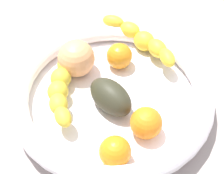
# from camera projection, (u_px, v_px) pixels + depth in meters

# --- Properties ---
(kitchen_counter) EXTENTS (1.20, 1.20, 0.03)m
(kitchen_counter) POSITION_uv_depth(u_px,v_px,m) (112.00, 108.00, 0.64)
(kitchen_counter) COLOR #A39591
(kitchen_counter) RESTS_ON ground
(fruit_bowl) EXTENTS (0.37, 0.37, 0.05)m
(fruit_bowl) POSITION_uv_depth(u_px,v_px,m) (112.00, 95.00, 0.61)
(fruit_bowl) COLOR white
(fruit_bowl) RESTS_ON kitchen_counter
(banana_draped_left) EXTENTS (0.17, 0.13, 0.04)m
(banana_draped_left) POSITION_uv_depth(u_px,v_px,m) (63.00, 83.00, 0.61)
(banana_draped_left) COLOR yellow
(banana_draped_left) RESTS_ON fruit_bowl
(banana_draped_right) EXTENTS (0.21, 0.08, 0.05)m
(banana_draped_right) POSITION_uv_depth(u_px,v_px,m) (142.00, 39.00, 0.69)
(banana_draped_right) COLOR yellow
(banana_draped_right) RESTS_ON fruit_bowl
(orange_front) EXTENTS (0.05, 0.05, 0.05)m
(orange_front) POSITION_uv_depth(u_px,v_px,m) (115.00, 152.00, 0.51)
(orange_front) COLOR orange
(orange_front) RESTS_ON fruit_bowl
(orange_mid_left) EXTENTS (0.05, 0.05, 0.05)m
(orange_mid_left) POSITION_uv_depth(u_px,v_px,m) (119.00, 56.00, 0.66)
(orange_mid_left) COLOR orange
(orange_mid_left) RESTS_ON fruit_bowl
(orange_mid_right) EXTENTS (0.05, 0.05, 0.05)m
(orange_mid_right) POSITION_uv_depth(u_px,v_px,m) (146.00, 123.00, 0.55)
(orange_mid_right) COLOR orange
(orange_mid_right) RESTS_ON fruit_bowl
(peach_blush) EXTENTS (0.07, 0.07, 0.07)m
(peach_blush) POSITION_uv_depth(u_px,v_px,m) (76.00, 58.00, 0.64)
(peach_blush) COLOR #F9A76B
(peach_blush) RESTS_ON fruit_bowl
(avocado_dark) EXTENTS (0.10, 0.07, 0.06)m
(avocado_dark) POSITION_uv_depth(u_px,v_px,m) (111.00, 97.00, 0.58)
(avocado_dark) COLOR #343324
(avocado_dark) RESTS_ON fruit_bowl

